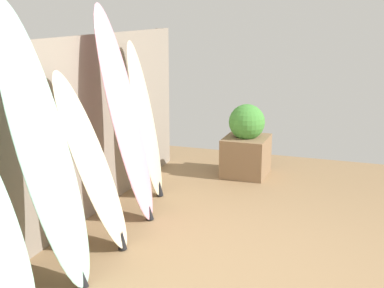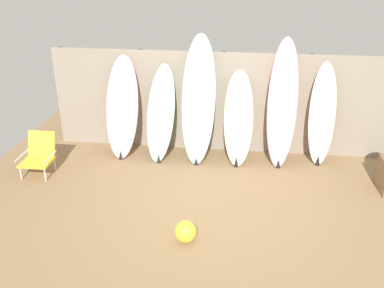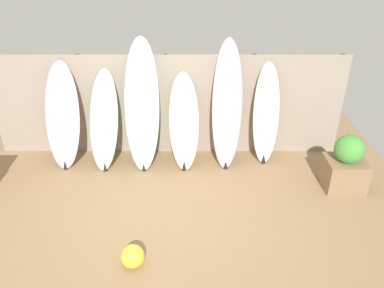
{
  "view_description": "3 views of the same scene",
  "coord_description": "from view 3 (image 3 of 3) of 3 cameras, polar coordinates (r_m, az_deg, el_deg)",
  "views": [
    {
      "loc": [
        -3.54,
        -0.67,
        2.04
      ],
      "look_at": [
        0.47,
        0.75,
        0.96
      ],
      "focal_mm": 50.0,
      "sensor_mm": 36.0,
      "label": 1
    },
    {
      "loc": [
        0.35,
        -5.15,
        3.39
      ],
      "look_at": [
        -0.37,
        0.59,
        0.72
      ],
      "focal_mm": 40.0,
      "sensor_mm": 36.0,
      "label": 2
    },
    {
      "loc": [
        0.43,
        -4.02,
        3.44
      ],
      "look_at": [
        0.44,
        0.83,
        0.78
      ],
      "focal_mm": 35.0,
      "sensor_mm": 36.0,
      "label": 3
    }
  ],
  "objects": [
    {
      "name": "surfboard_cream_3",
      "position": [
        6.22,
        -1.39,
        3.26
      ],
      "size": [
        0.53,
        0.67,
        1.56
      ],
      "color": "beige",
      "rests_on": "ground"
    },
    {
      "name": "beach_ball",
      "position": [
        4.68,
        -9.15,
        -16.55
      ],
      "size": [
        0.28,
        0.28,
        0.28
      ],
      "primitive_type": "sphere",
      "color": "yellow",
      "rests_on": "ground"
    },
    {
      "name": "surfboard_cream_5",
      "position": [
        6.42,
        11.06,
        4.32
      ],
      "size": [
        0.45,
        0.4,
        1.72
      ],
      "color": "beige",
      "rests_on": "ground"
    },
    {
      "name": "ground",
      "position": [
        5.31,
        -4.84,
        -11.76
      ],
      "size": [
        7.68,
        7.68,
        0.0
      ],
      "primitive_type": "plane",
      "color": "#8E704C"
    },
    {
      "name": "fence_back",
      "position": [
        6.56,
        -3.91,
        5.88
      ],
      "size": [
        6.08,
        0.11,
        1.8
      ],
      "color": "gray",
      "rests_on": "ground"
    },
    {
      "name": "surfboard_pink_4",
      "position": [
        6.16,
        5.19,
        5.7
      ],
      "size": [
        0.51,
        0.6,
        2.11
      ],
      "color": "pink",
      "rests_on": "ground"
    },
    {
      "name": "surfboard_seafoam_2",
      "position": [
        6.14,
        -7.8,
        5.65
      ],
      "size": [
        0.59,
        0.66,
        2.14
      ],
      "color": "#9ED6BC",
      "rests_on": "ground"
    },
    {
      "name": "planter_box",
      "position": [
        6.2,
        22.24,
        -2.95
      ],
      "size": [
        0.6,
        0.53,
        0.9
      ],
      "color": "#846647",
      "rests_on": "ground"
    },
    {
      "name": "surfboard_pink_0",
      "position": [
        6.58,
        -19.3,
        3.94
      ],
      "size": [
        0.59,
        0.66,
        1.74
      ],
      "color": "pink",
      "rests_on": "ground"
    },
    {
      "name": "surfboard_seafoam_1",
      "position": [
        6.38,
        -13.45,
        3.38
      ],
      "size": [
        0.56,
        0.74,
        1.6
      ],
      "color": "#9ED6BC",
      "rests_on": "ground"
    }
  ]
}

